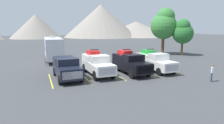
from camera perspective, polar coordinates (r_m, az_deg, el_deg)
ground_plane at (r=21.12m, az=0.80°, el=-3.56°), size 240.00×240.00×0.00m
pickup_truck_a at (r=19.67m, az=-13.18°, el=-1.53°), size 2.32×5.50×2.11m
pickup_truck_b at (r=20.66m, az=-4.47°, el=-0.43°), size 2.21×5.77×2.64m
pickup_truck_c at (r=21.40m, az=5.34°, el=-0.16°), size 2.32×5.75×2.59m
pickup_truck_d at (r=23.10m, az=12.33°, el=0.28°), size 2.22×5.89×2.48m
lot_stripe_a at (r=19.50m, az=-17.56°, el=-5.18°), size 0.12×5.50×0.01m
lot_stripe_b at (r=19.96m, az=-7.94°, el=-4.45°), size 0.12×5.50×0.01m
lot_stripe_c at (r=20.95m, az=0.99°, el=-3.67°), size 0.12×5.50×0.01m
lot_stripe_d at (r=22.39m, az=8.94°, el=-2.89°), size 0.12×5.50×0.01m
lot_stripe_e at (r=24.22m, az=15.79°, el=-2.17°), size 0.12×5.50×0.01m
camper_trailer_a at (r=30.24m, az=-16.84°, el=3.94°), size 2.50×9.19×3.76m
person_a at (r=20.28m, az=27.29°, el=-2.52°), size 0.31×0.30×1.65m
tree_a at (r=38.03m, az=15.06°, el=10.71°), size 4.80×4.80×8.61m
tree_b at (r=37.53m, az=20.07°, el=8.35°), size 3.70×3.70×6.54m
mountain_ridge at (r=102.19m, az=-14.85°, el=10.63°), size 146.59×40.82×17.37m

